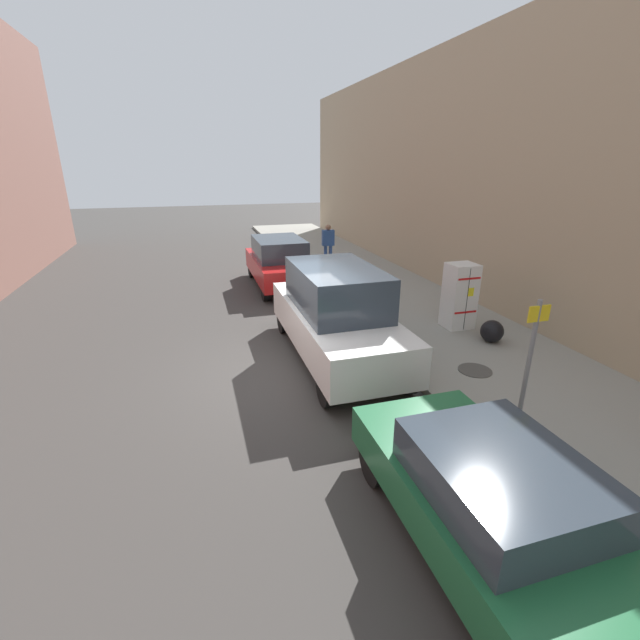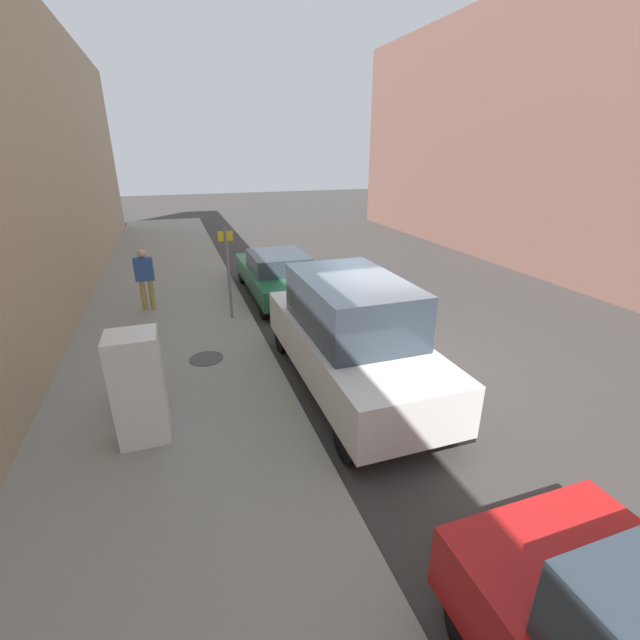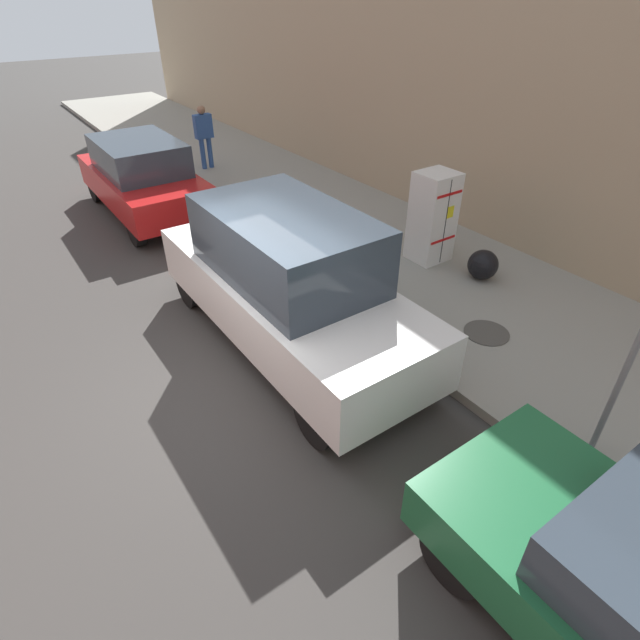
% 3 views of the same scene
% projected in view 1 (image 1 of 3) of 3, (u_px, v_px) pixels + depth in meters
% --- Properties ---
extents(ground_plane, '(80.00, 80.00, 0.00)m').
position_uv_depth(ground_plane, '(292.00, 372.00, 9.34)').
color(ground_plane, '#383533').
extents(sidewalk_slab, '(4.26, 44.00, 0.15)m').
position_uv_depth(sidewalk_slab, '(467.00, 345.00, 10.49)').
color(sidewalk_slab, gray).
rests_on(sidewalk_slab, ground).
extents(building_facade_near, '(2.39, 39.60, 7.91)m').
position_uv_depth(building_facade_near, '(609.00, 178.00, 10.03)').
color(building_facade_near, tan).
rests_on(building_facade_near, ground).
extents(discarded_refrigerator, '(0.71, 0.67, 1.71)m').
position_uv_depth(discarded_refrigerator, '(460.00, 296.00, 11.20)').
color(discarded_refrigerator, white).
rests_on(discarded_refrigerator, sidewalk_slab).
extents(manhole_cover, '(0.70, 0.70, 0.02)m').
position_uv_depth(manhole_cover, '(475.00, 370.00, 9.05)').
color(manhole_cover, '#47443F').
rests_on(manhole_cover, sidewalk_slab).
extents(street_sign_post, '(0.36, 0.07, 2.33)m').
position_uv_depth(street_sign_post, '(528.00, 365.00, 6.35)').
color(street_sign_post, slate).
rests_on(street_sign_post, sidewalk_slab).
extents(trash_bag, '(0.55, 0.55, 0.55)m').
position_uv_depth(trash_bag, '(492.00, 331.00, 10.42)').
color(trash_bag, black).
rests_on(trash_bag, sidewalk_slab).
extents(pedestrian_standing_near, '(0.50, 0.23, 1.73)m').
position_uv_depth(pedestrian_standing_near, '(328.00, 242.00, 17.93)').
color(pedestrian_standing_near, '#2D5193').
rests_on(pedestrian_standing_near, sidewalk_slab).
extents(parked_suv_red, '(1.88, 4.42, 1.76)m').
position_uv_depth(parked_suv_red, '(279.00, 262.00, 15.49)').
color(parked_suv_red, red).
rests_on(parked_suv_red, ground).
extents(parked_van_white, '(1.91, 5.09, 2.16)m').
position_uv_depth(parked_van_white, '(336.00, 314.00, 9.64)').
color(parked_van_white, silver).
rests_on(parked_van_white, ground).
extents(parked_sedan_green, '(1.82, 4.69, 1.39)m').
position_uv_depth(parked_sedan_green, '(507.00, 518.00, 4.57)').
color(parked_sedan_green, '#1E6038').
rests_on(parked_sedan_green, ground).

